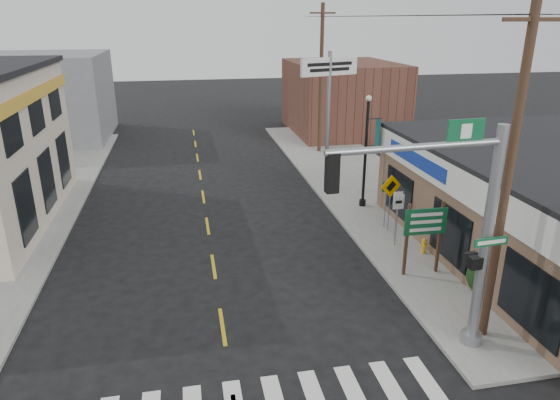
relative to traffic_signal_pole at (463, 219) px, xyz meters
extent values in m
cube|color=gray|center=(2.85, 11.32, -3.93)|extent=(6.00, 38.00, 0.13)
cube|color=gray|center=(-15.15, 11.32, -3.93)|extent=(6.00, 38.00, 0.13)
cube|color=gold|center=(-6.15, 6.32, -3.99)|extent=(0.12, 56.00, 0.01)
cube|color=brown|center=(5.85, 28.32, -1.19)|extent=(8.00, 10.00, 5.60)
cube|color=slate|center=(-17.15, 30.32, -0.79)|extent=(9.00, 10.00, 6.40)
cylinder|color=gray|center=(0.77, 0.00, -0.71)|extent=(0.29, 0.29, 6.31)
cylinder|color=gray|center=(-1.54, 0.00, 2.03)|extent=(4.63, 0.17, 0.17)
cube|color=black|center=(-3.65, 0.00, 1.55)|extent=(0.29, 0.23, 0.95)
cube|color=#0F522E|center=(0.77, -0.22, -0.60)|extent=(1.00, 0.04, 0.23)
cube|color=#0F522E|center=(-0.28, 0.00, 2.34)|extent=(1.00, 0.05, 0.58)
cube|color=black|center=(0.52, -0.05, -1.29)|extent=(0.34, 0.27, 0.34)
cube|color=#483021|center=(0.57, 4.14, -2.50)|extent=(0.10, 0.10, 2.72)
cube|color=#483021|center=(1.83, 4.14, -2.50)|extent=(0.10, 0.10, 2.72)
cube|color=#0E5025|center=(1.20, 4.08, -1.82)|extent=(1.56, 0.05, 0.97)
cylinder|color=gold|center=(2.07, 5.63, -3.61)|extent=(0.18, 0.18, 0.50)
sphere|color=gold|center=(2.07, 5.63, -3.34)|extent=(0.20, 0.20, 0.20)
cylinder|color=gray|center=(1.57, 8.05, -2.70)|extent=(0.06, 0.06, 2.32)
cube|color=#F2A100|center=(1.57, 8.02, -1.82)|extent=(0.98, 0.03, 0.98)
cylinder|color=black|center=(1.53, 11.16, -1.25)|extent=(0.14, 0.14, 5.22)
sphere|color=silver|center=(1.53, 11.16, 1.41)|extent=(0.28, 0.28, 0.28)
cube|color=#14504E|center=(2.09, 11.16, -0.25)|extent=(0.02, 0.55, 1.41)
cylinder|color=gray|center=(0.57, 14.39, -0.26)|extent=(0.21, 0.21, 7.20)
cube|color=silver|center=(0.57, 14.39, 2.57)|extent=(3.39, 0.18, 0.90)
cylinder|color=black|center=(3.33, 4.10, -2.43)|extent=(0.18, 0.18, 2.86)
ellipsoid|color=#1B3315|center=(2.87, 2.54, -3.33)|extent=(1.42, 1.42, 1.06)
ellipsoid|color=black|center=(4.85, 7.51, -3.42)|extent=(1.18, 1.18, 0.89)
cylinder|color=#4D3C27|center=(1.35, 0.33, 0.80)|extent=(0.24, 0.24, 9.32)
cube|color=#4D3C27|center=(1.35, 0.33, 4.85)|extent=(1.62, 0.10, 0.10)
cylinder|color=#43351F|center=(2.27, 22.02, 0.98)|extent=(0.25, 0.25, 9.69)
cube|color=#43351F|center=(2.27, 22.02, 5.19)|extent=(1.68, 0.11, 0.11)
camera|label=1|loc=(-6.91, -10.78, 4.88)|focal=32.00mm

